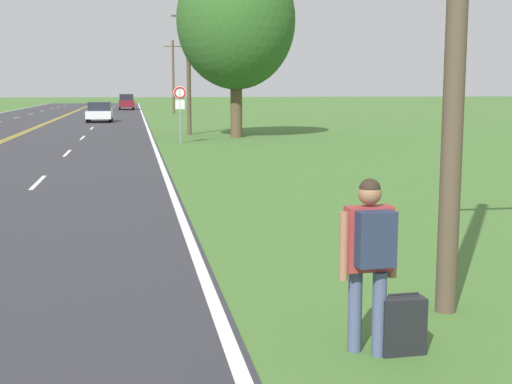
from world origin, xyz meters
TOP-DOWN VIEW (x-y plane):
  - hitchhiker_person at (8.54, 2.67)m, footprint 0.59×0.42m
  - suitcase at (8.88, 2.63)m, footprint 0.45×0.20m
  - traffic_sign at (8.52, 30.02)m, footprint 0.60×0.10m
  - utility_pole_midground at (9.43, 36.29)m, footprint 1.80×0.24m
  - utility_pole_far at (10.40, 68.75)m, footprint 1.80×0.24m
  - tree_left_verge at (11.72, 33.69)m, footprint 6.17×6.17m
  - car_white_sedan_mid_near at (3.81, 52.38)m, footprint 1.90×4.15m
  - car_maroon_suv_mid_far at (5.58, 84.10)m, footprint 1.93×4.80m

SIDE VIEW (x-z plane):
  - suitcase at x=8.88m, z-range -0.02..0.60m
  - car_white_sedan_mid_near at x=3.81m, z-range 0.02..1.54m
  - car_maroon_suv_mid_far at x=5.58m, z-range 0.05..1.91m
  - hitchhiker_person at x=8.54m, z-range 0.20..1.94m
  - traffic_sign at x=8.52m, z-range 0.68..3.36m
  - utility_pole_midground at x=9.43m, z-range 0.15..7.24m
  - utility_pole_far at x=10.40m, z-range 0.15..7.43m
  - tree_left_verge at x=11.72m, z-range 1.23..10.84m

